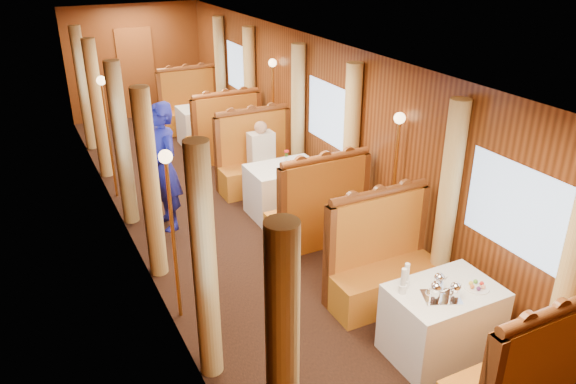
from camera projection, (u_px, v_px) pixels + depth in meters
floor at (239, 223)px, 8.21m from camera, size 3.00×12.00×0.01m
ceiling at (231, 50)px, 7.17m from camera, size 3.00×12.00×0.01m
wall_far at (136, 62)px, 12.56m from camera, size 3.00×0.01×2.50m
wall_left at (125, 160)px, 7.08m from camera, size 0.01×12.00×2.50m
wall_right at (329, 127)px, 8.30m from camera, size 0.01×12.00×2.50m
doorway_far at (137, 73)px, 12.64m from camera, size 0.80×0.04×2.00m
table_near at (442, 321)px, 5.52m from camera, size 1.05×0.72×0.75m
banquette_near_aft at (382, 267)px, 6.32m from camera, size 1.30×0.55×1.34m
table_mid at (284, 190)px, 8.36m from camera, size 1.05×0.72×0.75m
banquette_mid_fwd at (318, 215)px, 7.52m from camera, size 1.30×0.55×1.34m
banquette_mid_aft at (257, 164)px, 9.17m from camera, size 1.30×0.55×1.34m
table_far at (207, 125)px, 11.20m from camera, size 1.05×0.72×0.75m
banquette_far_fwd at (225, 138)px, 10.36m from camera, size 1.30×0.55×1.34m
banquette_far_aft at (191, 110)px, 12.01m from camera, size 1.30×0.55×1.34m
tea_tray at (441, 297)px, 5.24m from camera, size 0.41×0.37×0.01m
teapot_left at (436, 293)px, 5.18m from camera, size 0.22×0.20×0.14m
teapot_right at (455, 293)px, 5.19m from camera, size 0.20×0.17×0.14m
teapot_back at (439, 284)px, 5.33m from camera, size 0.18×0.14×0.14m
fruit_plate at (477, 287)px, 5.37m from camera, size 0.24×0.24×0.05m
cup_inboard at (403, 283)px, 5.27m from camera, size 0.08×0.08×0.26m
cup_outboard at (406, 278)px, 5.35m from camera, size 0.08×0.08×0.26m
rose_vase_mid at (286, 155)px, 8.15m from camera, size 0.06×0.06×0.36m
rose_vase_far at (206, 99)px, 10.95m from camera, size 0.06×0.06×0.36m
window_left_near at (223, 288)px, 4.16m from camera, size 0.01×1.20×0.90m
curtain_left_near_a at (283, 380)px, 3.68m from camera, size 0.22×0.22×2.35m
curtain_left_near_b at (205, 266)px, 4.95m from camera, size 0.22×0.22×2.35m
window_right_near at (515, 209)px, 5.37m from camera, size 0.01×1.20×0.90m
curtain_right_near_a at (571, 276)px, 4.81m from camera, size 0.22×0.22×2.35m
curtain_right_near_b at (447, 205)px, 6.08m from camera, size 0.22×0.22×2.35m
window_left_mid at (124, 145)px, 7.00m from camera, size 0.01×1.20×0.90m
curtain_left_mid_a at (150, 186)px, 6.53m from camera, size 0.22×0.22×2.35m
curtain_left_mid_b at (122, 145)px, 7.79m from camera, size 0.22×0.22×2.35m
window_right_mid at (329, 114)px, 8.21m from camera, size 0.01×1.20×0.90m
curtain_right_mid_a at (351, 149)px, 7.65m from camera, size 0.22×0.22×2.35m
curtain_right_mid_b at (298, 119)px, 8.92m from camera, size 0.22×0.22×2.35m
window_left_far at (82, 84)px, 9.84m from camera, size 0.01×1.20×0.90m
curtain_left_far_a at (98, 110)px, 9.37m from camera, size 0.22×0.22×2.35m
curtain_left_far_b at (84, 89)px, 10.63m from camera, size 0.22×0.22×2.35m
window_right_far at (239, 68)px, 11.06m from camera, size 0.01×1.20×0.90m
curtain_right_far_a at (250, 91)px, 10.49m from camera, size 0.22×0.22×2.35m
curtain_right_far_b at (221, 74)px, 11.76m from camera, size 0.22×0.22×2.35m
sconce_left_fore at (170, 203)px, 5.64m from camera, size 0.14×0.14×1.95m
sconce_right_fore at (396, 158)px, 6.79m from camera, size 0.14×0.14×1.95m
sconce_left_aft at (106, 113)px, 8.48m from camera, size 0.14×0.14×1.95m
sconce_right_aft at (273, 92)px, 9.63m from camera, size 0.14×0.14×1.95m
steward at (163, 167)px, 7.75m from camera, size 0.54×0.73×1.83m
passenger at (262, 150)px, 8.85m from camera, size 0.40×0.44×0.76m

